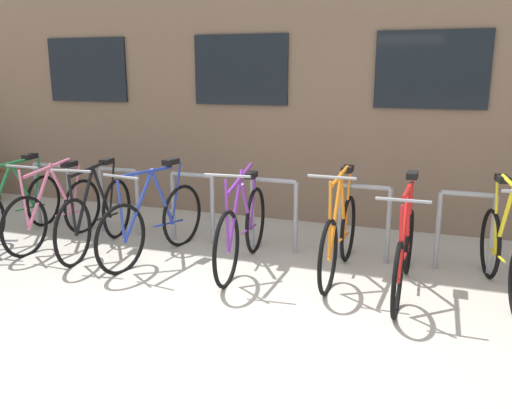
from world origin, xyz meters
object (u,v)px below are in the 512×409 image
object	(u,v)px
bicycle_yellow	(505,255)
bicycle_red	(404,252)
bicycle_orange	(339,236)
bicycle_pink	(55,212)
bicycle_purple	(242,229)
bicycle_green	(16,206)
bicycle_blue	(154,222)
bicycle_black	(97,216)

from	to	relation	value
bicycle_yellow	bicycle_red	bearing A→B (deg)	-169.50
bicycle_orange	bicycle_yellow	xyz separation A→B (m)	(1.50, -0.07, -0.00)
bicycle_orange	bicycle_pink	size ratio (longest dim) A/B	1.01
bicycle_purple	bicycle_green	world-z (taller)	bicycle_purple
bicycle_orange	bicycle_blue	bearing A→B (deg)	-175.07
bicycle_red	bicycle_orange	bearing A→B (deg)	160.79
bicycle_yellow	bicycle_black	world-z (taller)	bicycle_yellow
bicycle_red	bicycle_blue	bearing A→B (deg)	178.83
bicycle_orange	bicycle_green	world-z (taller)	bicycle_orange
bicycle_pink	bicycle_yellow	xyz separation A→B (m)	(4.83, 0.04, 0.02)
bicycle_pink	bicycle_red	xyz separation A→B (m)	(3.97, -0.12, 0.00)
bicycle_blue	bicycle_black	world-z (taller)	bicycle_blue
bicycle_blue	bicycle_black	size ratio (longest dim) A/B	1.01
bicycle_purple	bicycle_yellow	size ratio (longest dim) A/B	1.03
bicycle_orange	bicycle_blue	size ratio (longest dim) A/B	0.96
bicycle_pink	bicycle_yellow	bearing A→B (deg)	0.50
bicycle_orange	bicycle_black	bearing A→B (deg)	-176.80
bicycle_purple	bicycle_yellow	xyz separation A→B (m)	(2.48, 0.05, -0.01)
bicycle_orange	bicycle_red	size ratio (longest dim) A/B	0.96
bicycle_pink	bicycle_red	distance (m)	3.97
bicycle_yellow	bicycle_black	distance (m)	4.23
bicycle_orange	bicycle_purple	bearing A→B (deg)	-173.34
bicycle_purple	bicycle_orange	distance (m)	0.99
bicycle_orange	bicycle_green	bearing A→B (deg)	-179.25
bicycle_orange	bicycle_yellow	size ratio (longest dim) A/B	0.96
bicycle_pink	bicycle_black	bearing A→B (deg)	-4.17
bicycle_green	bicycle_pink	bearing A→B (deg)	-5.04
bicycle_yellow	bicycle_blue	bearing A→B (deg)	-178.27
bicycle_pink	bicycle_blue	bearing A→B (deg)	-2.66
bicycle_purple	bicycle_pink	distance (m)	2.35
bicycle_red	bicycle_purple	bearing A→B (deg)	176.13
bicycle_pink	bicycle_red	world-z (taller)	bicycle_red
bicycle_orange	bicycle_yellow	bearing A→B (deg)	-2.51
bicycle_purple	bicycle_yellow	bearing A→B (deg)	1.13
bicycle_purple	bicycle_orange	world-z (taller)	bicycle_orange
bicycle_purple	bicycle_pink	bearing A→B (deg)	179.84
bicycle_pink	bicycle_blue	xyz separation A→B (m)	(1.35, -0.06, 0.02)
bicycle_green	bicycle_blue	xyz separation A→B (m)	(1.98, -0.12, 0.02)
bicycle_yellow	bicycle_blue	xyz separation A→B (m)	(-3.48, -0.10, 0.00)
bicycle_orange	bicycle_blue	xyz separation A→B (m)	(-1.98, -0.17, 0.00)
bicycle_yellow	bicycle_red	xyz separation A→B (m)	(-0.86, -0.16, -0.01)
bicycle_purple	bicycle_pink	size ratio (longest dim) A/B	1.08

